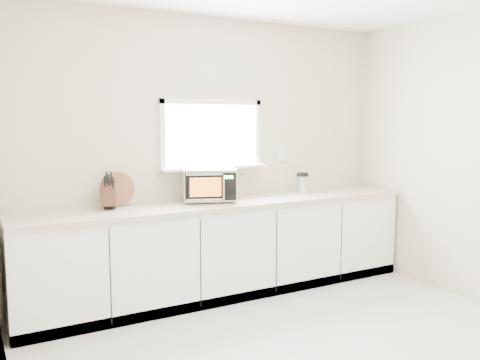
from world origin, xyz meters
TOP-DOWN VIEW (x-y plane):
  - back_wall at (0.00, 2.00)m, footprint 4.00×0.17m
  - cabinets at (0.00, 1.70)m, footprint 3.92×0.60m
  - countertop at (0.00, 1.69)m, footprint 3.92×0.64m
  - microwave at (-0.13, 1.79)m, footprint 0.59×0.52m
  - knife_block at (-1.08, 1.82)m, footprint 0.17×0.25m
  - cutting_board at (-0.98, 1.94)m, footprint 0.31×0.08m
  - coffee_grinder at (0.98, 1.79)m, footprint 0.14×0.14m

SIDE VIEW (x-z plane):
  - cabinets at x=0.00m, z-range 0.00..0.88m
  - countertop at x=0.00m, z-range 0.88..0.92m
  - coffee_grinder at x=0.98m, z-range 0.92..1.14m
  - knife_block at x=-1.08m, z-range 0.90..1.23m
  - cutting_board at x=-0.98m, z-range 0.92..1.23m
  - microwave at x=-0.13m, z-range 0.93..1.25m
  - back_wall at x=0.00m, z-range 0.01..2.71m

